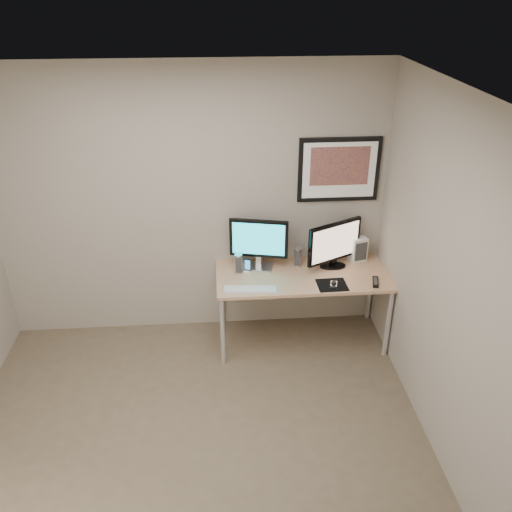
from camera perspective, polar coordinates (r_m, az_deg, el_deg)
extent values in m
plane|color=brown|center=(4.38, -6.36, -19.75)|extent=(3.60, 3.60, 0.00)
plane|color=white|center=(3.03, -9.00, 15.65)|extent=(3.60, 3.60, 0.00)
plane|color=gray|center=(5.05, -6.76, 5.23)|extent=(3.60, 0.00, 3.60)
plane|color=gray|center=(3.87, 20.29, -3.92)|extent=(0.00, 3.40, 3.40)
cube|color=#A2774E|center=(5.05, 4.93, -2.08)|extent=(1.60, 0.70, 0.03)
cylinder|color=silver|center=(4.93, -3.52, -7.92)|extent=(0.04, 0.04, 0.70)
cylinder|color=silver|center=(5.44, -3.69, -4.11)|extent=(0.04, 0.04, 0.70)
cylinder|color=silver|center=(5.16, 13.73, -6.93)|extent=(0.04, 0.04, 0.70)
cylinder|color=silver|center=(5.65, 11.92, -3.38)|extent=(0.04, 0.04, 0.70)
cube|color=black|center=(5.04, 8.73, 8.96)|extent=(0.75, 0.03, 0.60)
cube|color=white|center=(5.03, 8.77, 8.90)|extent=(0.67, 0.00, 0.52)
cube|color=orange|center=(5.01, 8.81, 9.32)|extent=(0.54, 0.00, 0.36)
cube|color=#B5B5BA|center=(5.12, 0.28, -1.16)|extent=(0.28, 0.23, 0.02)
cube|color=#B5B5BA|center=(5.09, 0.28, -0.54)|extent=(0.06, 0.05, 0.11)
cube|color=black|center=(4.98, 0.29, 1.86)|extent=(0.54, 0.15, 0.37)
cube|color=#13A1AE|center=(4.97, 0.31, 1.77)|extent=(0.47, 0.11, 0.31)
cube|color=black|center=(5.19, 8.07, -1.04)|extent=(0.28, 0.23, 0.02)
cube|color=black|center=(5.17, 8.10, -0.67)|extent=(0.07, 0.07, 0.06)
cube|color=black|center=(5.07, 8.26, 1.50)|extent=(0.54, 0.29, 0.38)
cube|color=tan|center=(5.06, 8.30, 1.41)|extent=(0.47, 0.24, 0.33)
cylinder|color=#B5B5BA|center=(5.01, -1.87, -0.79)|extent=(0.08, 0.08, 0.18)
cylinder|color=#B5B5BA|center=(5.15, 4.42, -0.07)|extent=(0.09, 0.09, 0.18)
cube|color=black|center=(5.03, -0.88, -0.98)|extent=(0.09, 0.09, 0.14)
cube|color=silver|center=(4.78, -0.67, -3.52)|extent=(0.48, 0.17, 0.02)
cube|color=black|center=(4.90, 8.00, -3.04)|extent=(0.27, 0.24, 0.00)
ellipsoid|color=black|center=(4.89, 8.20, -2.88)|extent=(0.08, 0.10, 0.03)
cube|color=black|center=(5.00, 12.47, -2.66)|extent=(0.09, 0.19, 0.02)
cube|color=silver|center=(5.31, 10.69, 0.72)|extent=(0.18, 0.15, 0.24)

